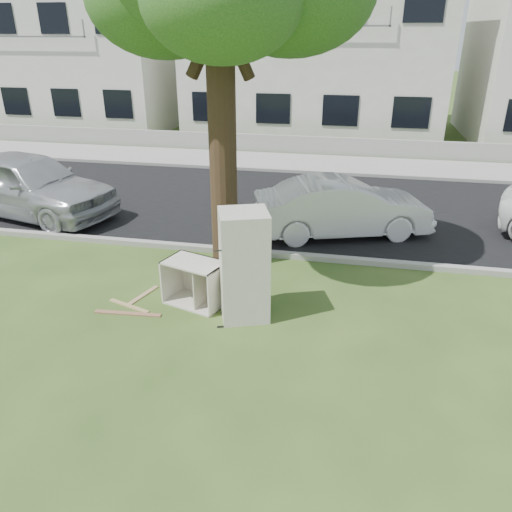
% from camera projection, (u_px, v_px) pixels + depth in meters
% --- Properties ---
extents(ground, '(120.00, 120.00, 0.00)m').
position_uv_depth(ground, '(222.00, 310.00, 8.94)').
color(ground, '#314F1C').
extents(road, '(120.00, 7.00, 0.01)m').
position_uv_depth(road, '(276.00, 204.00, 14.29)').
color(road, black).
rests_on(road, ground).
extents(kerb_near, '(120.00, 0.18, 0.12)m').
position_uv_depth(kerb_near, '(251.00, 255.00, 11.13)').
color(kerb_near, gray).
rests_on(kerb_near, ground).
extents(kerb_far, '(120.00, 0.18, 0.12)m').
position_uv_depth(kerb_far, '(292.00, 173.00, 17.46)').
color(kerb_far, gray).
rests_on(kerb_far, ground).
extents(sidewalk, '(120.00, 2.80, 0.01)m').
position_uv_depth(sidewalk, '(297.00, 163.00, 18.75)').
color(sidewalk, gray).
rests_on(sidewalk, ground).
extents(low_wall, '(120.00, 0.15, 0.70)m').
position_uv_depth(low_wall, '(303.00, 145.00, 20.04)').
color(low_wall, gray).
rests_on(low_wall, ground).
extents(townhouse_left, '(10.20, 8.16, 7.04)m').
position_uv_depth(townhouse_left, '(80.00, 52.00, 25.25)').
color(townhouse_left, silver).
rests_on(townhouse_left, ground).
extents(townhouse_center, '(11.22, 8.16, 7.44)m').
position_uv_depth(townhouse_center, '(317.00, 50.00, 23.01)').
color(townhouse_center, silver).
rests_on(townhouse_center, ground).
extents(fridge, '(0.99, 0.96, 1.92)m').
position_uv_depth(fridge, '(244.00, 266.00, 8.38)').
color(fridge, beige).
rests_on(fridge, ground).
extents(cabinet, '(1.21, 0.95, 0.83)m').
position_uv_depth(cabinet, '(195.00, 283.00, 9.00)').
color(cabinet, beige).
rests_on(cabinet, ground).
extents(plank_a, '(1.21, 0.19, 0.02)m').
position_uv_depth(plank_a, '(128.00, 313.00, 8.80)').
color(plank_a, '#8D5E44').
rests_on(plank_a, ground).
extents(plank_b, '(0.89, 0.39, 0.02)m').
position_uv_depth(plank_b, '(129.00, 306.00, 9.04)').
color(plank_b, tan).
rests_on(plank_b, ground).
extents(plank_c, '(0.33, 0.81, 0.02)m').
position_uv_depth(plank_c, '(143.00, 295.00, 9.40)').
color(plank_c, tan).
rests_on(plank_c, ground).
extents(car_center, '(4.40, 2.69, 1.37)m').
position_uv_depth(car_center, '(342.00, 207.00, 11.96)').
color(car_center, silver).
rests_on(car_center, ground).
extents(car_left, '(5.31, 3.16, 1.69)m').
position_uv_depth(car_left, '(28.00, 184.00, 13.18)').
color(car_left, '#A1A2A8').
rests_on(car_left, ground).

